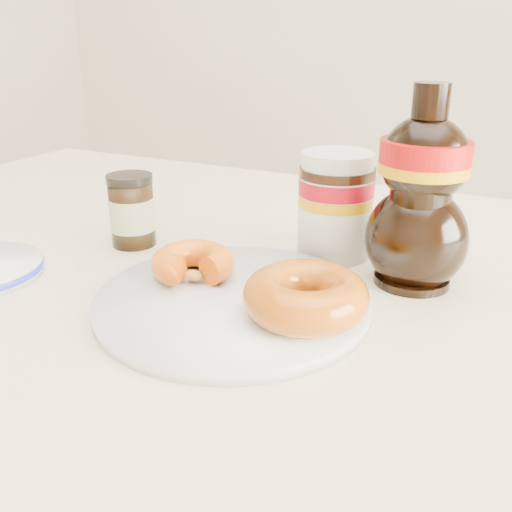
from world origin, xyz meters
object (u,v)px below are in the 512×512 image
at_px(plate, 233,301).
at_px(dark_jar, 132,211).
at_px(nutella_jar, 336,201).
at_px(donut_whole, 306,296).
at_px(donut_bitten, 193,263).
at_px(dining_table, 263,350).
at_px(syrup_bottle, 421,189).

height_order(plate, dark_jar, dark_jar).
relative_size(plate, nutella_jar, 2.16).
xyz_separation_m(donut_whole, nutella_jar, (-0.04, 0.18, 0.03)).
height_order(plate, nutella_jar, nutella_jar).
distance_m(plate, donut_bitten, 0.06).
height_order(dining_table, dark_jar, dark_jar).
bearing_deg(dark_jar, donut_bitten, -29.43).
xyz_separation_m(dining_table, plate, (-0.00, -0.07, 0.09)).
xyz_separation_m(plate, dark_jar, (-0.19, 0.10, 0.04)).
distance_m(donut_bitten, syrup_bottle, 0.24).
xyz_separation_m(donut_bitten, dark_jar, (-0.13, 0.08, 0.02)).
height_order(donut_bitten, dark_jar, dark_jar).
xyz_separation_m(dining_table, dark_jar, (-0.19, 0.03, 0.13)).
distance_m(donut_bitten, nutella_jar, 0.18).
distance_m(plate, nutella_jar, 0.19).
bearing_deg(nutella_jar, donut_bitten, -122.17).
relative_size(nutella_jar, syrup_bottle, 0.60).
xyz_separation_m(donut_whole, syrup_bottle, (0.06, 0.14, 0.07)).
xyz_separation_m(donut_bitten, syrup_bottle, (0.20, 0.11, 0.07)).
xyz_separation_m(dining_table, donut_bitten, (-0.06, -0.05, 0.11)).
relative_size(syrup_bottle, dark_jar, 2.31).
bearing_deg(plate, syrup_bottle, 43.63).
bearing_deg(syrup_bottle, donut_bitten, -150.09).
distance_m(nutella_jar, dark_jar, 0.24).
bearing_deg(dining_table, donut_bitten, -141.43).
relative_size(donut_bitten, dark_jar, 0.96).
xyz_separation_m(plate, donut_bitten, (-0.06, 0.02, 0.02)).
bearing_deg(plate, dining_table, 89.81).
xyz_separation_m(dining_table, syrup_bottle, (0.14, 0.07, 0.18)).
bearing_deg(donut_whole, plate, 173.87).
xyz_separation_m(nutella_jar, dark_jar, (-0.23, -0.08, -0.02)).
bearing_deg(syrup_bottle, donut_whole, -113.91).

